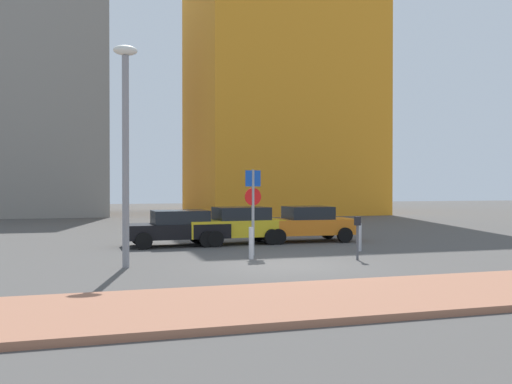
# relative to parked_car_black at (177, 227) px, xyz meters

# --- Properties ---
(ground_plane) EXTENTS (120.00, 120.00, 0.00)m
(ground_plane) POSITION_rel_parked_car_black_xyz_m (2.27, -6.32, -0.75)
(ground_plane) COLOR #4C4947
(sidewalk_brick) EXTENTS (40.00, 3.61, 0.14)m
(sidewalk_brick) POSITION_rel_parked_car_black_xyz_m (2.27, -11.67, -0.68)
(sidewalk_brick) COLOR #9E664C
(sidewalk_brick) RESTS_ON ground
(parked_car_black) EXTENTS (4.07, 2.03, 1.41)m
(parked_car_black) POSITION_rel_parked_car_black_xyz_m (0.00, 0.00, 0.00)
(parked_car_black) COLOR black
(parked_car_black) RESTS_ON ground
(parked_car_yellow) EXTENTS (4.04, 2.10, 1.51)m
(parked_car_yellow) POSITION_rel_parked_car_black_xyz_m (2.41, 0.10, 0.05)
(parked_car_yellow) COLOR gold
(parked_car_yellow) RESTS_ON ground
(parked_car_orange) EXTENTS (4.35, 2.15, 1.50)m
(parked_car_orange) POSITION_rel_parked_car_black_xyz_m (5.52, 0.24, 0.02)
(parked_car_orange) COLOR orange
(parked_car_orange) RESTS_ON ground
(parking_sign_post) EXTENTS (0.60, 0.10, 2.94)m
(parking_sign_post) POSITION_rel_parked_car_black_xyz_m (2.04, -3.68, 1.11)
(parking_sign_post) COLOR gray
(parking_sign_post) RESTS_ON ground
(parking_meter) EXTENTS (0.18, 0.14, 1.39)m
(parking_meter) POSITION_rel_parked_car_black_xyz_m (4.90, -5.85, 0.16)
(parking_meter) COLOR #4C4C51
(parking_meter) RESTS_ON ground
(street_lamp) EXTENTS (0.70, 0.36, 6.47)m
(street_lamp) POSITION_rel_parked_car_black_xyz_m (-2.34, -5.44, 3.10)
(street_lamp) COLOR gray
(street_lamp) RESTS_ON ground
(traffic_bollard_near) EXTENTS (0.17, 0.17, 1.03)m
(traffic_bollard_near) POSITION_rel_parked_car_black_xyz_m (6.11, -3.62, -0.23)
(traffic_bollard_near) COLOR #B7B7BC
(traffic_bollard_near) RESTS_ON ground
(traffic_bollard_mid) EXTENTS (0.16, 0.16, 1.04)m
(traffic_bollard_mid) POSITION_rel_parked_car_black_xyz_m (1.69, -4.65, -0.23)
(traffic_bollard_mid) COLOR #B7B7BC
(traffic_bollard_mid) RESTS_ON ground
(building_colorful_midrise) EXTENTS (14.62, 14.89, 29.61)m
(building_colorful_midrise) POSITION_rel_parked_car_black_xyz_m (12.85, 25.56, 14.06)
(building_colorful_midrise) COLOR orange
(building_colorful_midrise) RESTS_ON ground
(building_under_construction) EXTENTS (14.65, 12.34, 17.13)m
(building_under_construction) POSITION_rel_parked_car_black_xyz_m (-9.13, 27.61, 7.82)
(building_under_construction) COLOR gray
(building_under_construction) RESTS_ON ground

